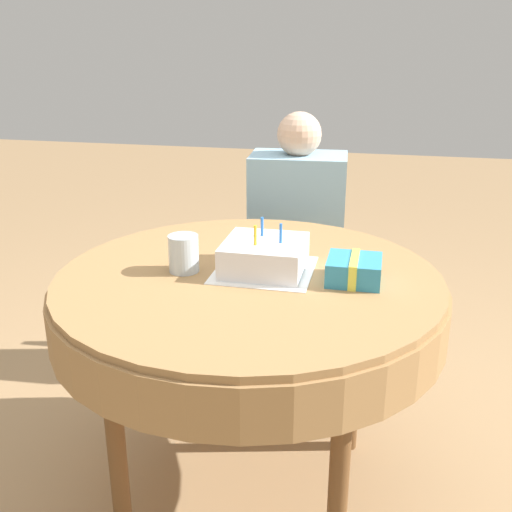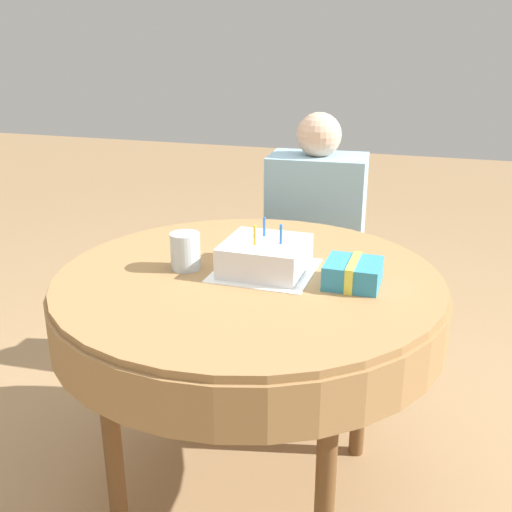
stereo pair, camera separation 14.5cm
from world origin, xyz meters
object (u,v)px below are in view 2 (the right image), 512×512
at_px(birthday_cake, 265,256).
at_px(gift_box, 353,273).
at_px(chair, 317,260).
at_px(drinking_glass, 185,251).
at_px(person, 315,225).

relative_size(birthday_cake, gift_box, 1.49).
relative_size(chair, drinking_glass, 8.37).
relative_size(drinking_glass, gift_box, 0.70).
xyz_separation_m(birthday_cake, drinking_glass, (-0.22, -0.05, 0.01)).
distance_m(birthday_cake, drinking_glass, 0.22).
relative_size(person, birthday_cake, 4.95).
height_order(chair, person, person).
distance_m(person, birthday_cake, 0.77).
xyz_separation_m(chair, gift_box, (0.28, -0.87, 0.30)).
bearing_deg(gift_box, birthday_cake, 174.42).
bearing_deg(birthday_cake, chair, 91.98).
height_order(person, drinking_glass, person).
height_order(birthday_cake, gift_box, birthday_cake).
height_order(person, gift_box, person).
relative_size(person, drinking_glass, 10.50).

